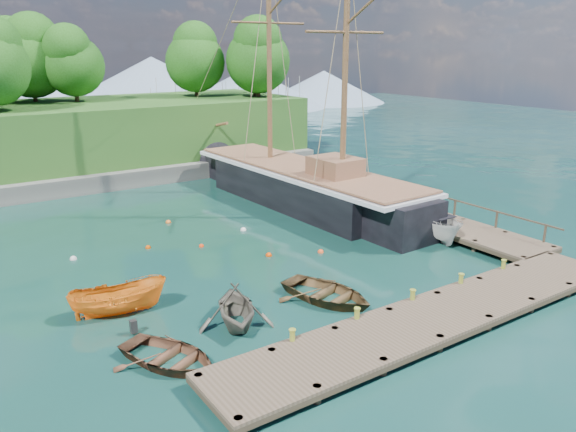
% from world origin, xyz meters
% --- Properties ---
extents(ground, '(160.00, 160.00, 0.00)m').
position_xyz_m(ground, '(0.00, 0.00, 0.00)').
color(ground, '#0F3224').
rests_on(ground, ground).
extents(dock_near, '(20.00, 3.20, 1.10)m').
position_xyz_m(dock_near, '(2.00, -6.50, 0.43)').
color(dock_near, '#4D3E2E').
rests_on(dock_near, ground).
extents(dock_east, '(3.20, 24.00, 1.10)m').
position_xyz_m(dock_east, '(11.50, 7.00, 0.43)').
color(dock_east, '#4D3E2E').
rests_on(dock_east, ground).
extents(bollard_0, '(0.26, 0.26, 0.45)m').
position_xyz_m(bollard_0, '(-4.00, -5.10, 0.00)').
color(bollard_0, olive).
rests_on(bollard_0, ground).
extents(bollard_1, '(0.26, 0.26, 0.45)m').
position_xyz_m(bollard_1, '(-1.00, -5.10, 0.00)').
color(bollard_1, olive).
rests_on(bollard_1, ground).
extents(bollard_2, '(0.26, 0.26, 0.45)m').
position_xyz_m(bollard_2, '(2.00, -5.10, 0.00)').
color(bollard_2, olive).
rests_on(bollard_2, ground).
extents(bollard_3, '(0.26, 0.26, 0.45)m').
position_xyz_m(bollard_3, '(5.00, -5.10, 0.00)').
color(bollard_3, olive).
rests_on(bollard_3, ground).
extents(bollard_4, '(0.26, 0.26, 0.45)m').
position_xyz_m(bollard_4, '(8.00, -5.10, 0.00)').
color(bollard_4, olive).
rests_on(bollard_4, ground).
extents(rowboat_0, '(4.23, 4.74, 0.81)m').
position_xyz_m(rowboat_0, '(-7.85, -3.16, 0.00)').
color(rowboat_0, brown).
rests_on(rowboat_0, ground).
extents(rowboat_1, '(4.08, 4.35, 1.84)m').
position_xyz_m(rowboat_1, '(-4.55, -1.97, 0.00)').
color(rowboat_1, '#5C574B').
rests_on(rowboat_1, ground).
extents(rowboat_2, '(4.19, 5.04, 0.90)m').
position_xyz_m(rowboat_2, '(-0.17, -2.19, 0.00)').
color(rowboat_2, '#4F3A1F').
rests_on(rowboat_2, ground).
extents(motorboat_orange, '(4.18, 2.32, 1.53)m').
position_xyz_m(motorboat_orange, '(-8.07, 1.56, 0.00)').
color(motorboat_orange, orange).
rests_on(motorboat_orange, ground).
extents(cabin_boat_white, '(3.31, 4.89, 1.77)m').
position_xyz_m(cabin_boat_white, '(10.00, 0.68, 0.00)').
color(cabin_boat_white, beige).
rests_on(cabin_boat_white, ground).
extents(schooner, '(5.84, 28.13, 20.72)m').
position_xyz_m(schooner, '(7.96, 10.98, 1.15)').
color(schooner, black).
rests_on(schooner, ground).
extents(mooring_buoy_0, '(0.36, 0.36, 0.36)m').
position_xyz_m(mooring_buoy_0, '(-7.35, 3.03, 0.00)').
color(mooring_buoy_0, silver).
rests_on(mooring_buoy_0, ground).
extents(mooring_buoy_1, '(0.28, 0.28, 0.28)m').
position_xyz_m(mooring_buoy_1, '(-1.73, 7.08, 0.00)').
color(mooring_buoy_1, '#F7370A').
rests_on(mooring_buoy_1, ground).
extents(mooring_buoy_2, '(0.33, 0.33, 0.33)m').
position_xyz_m(mooring_buoy_2, '(0.60, 3.80, 0.00)').
color(mooring_buoy_2, '#E03C00').
rests_on(mooring_buoy_2, ground).
extents(mooring_buoy_3, '(0.36, 0.36, 0.36)m').
position_xyz_m(mooring_buoy_3, '(1.59, 8.25, 0.00)').
color(mooring_buoy_3, silver).
rests_on(mooring_buoy_3, ground).
extents(mooring_buoy_4, '(0.30, 0.30, 0.30)m').
position_xyz_m(mooring_buoy_4, '(-4.25, 8.50, 0.00)').
color(mooring_buoy_4, '#D34300').
rests_on(mooring_buoy_4, ground).
extents(mooring_buoy_5, '(0.34, 0.34, 0.34)m').
position_xyz_m(mooring_buoy_5, '(-1.53, 12.22, 0.00)').
color(mooring_buoy_5, orange).
rests_on(mooring_buoy_5, ground).
extents(mooring_buoy_6, '(0.36, 0.36, 0.36)m').
position_xyz_m(mooring_buoy_6, '(-8.08, 9.02, 0.00)').
color(mooring_buoy_6, silver).
rests_on(mooring_buoy_6, ground).
extents(mooring_buoy_7, '(0.33, 0.33, 0.33)m').
position_xyz_m(mooring_buoy_7, '(3.17, 2.67, 0.00)').
color(mooring_buoy_7, '#F94B1A').
rests_on(mooring_buoy_7, ground).
extents(distant_ridge, '(117.00, 40.00, 10.00)m').
position_xyz_m(distant_ridge, '(4.30, 70.00, 4.35)').
color(distant_ridge, '#728CA5').
rests_on(distant_ridge, ground).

